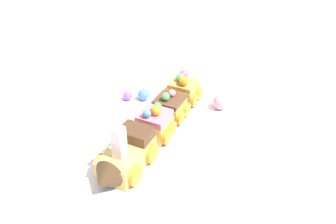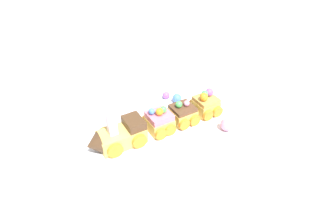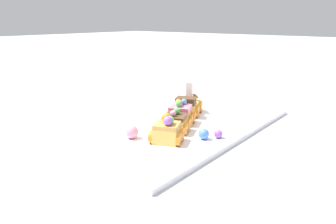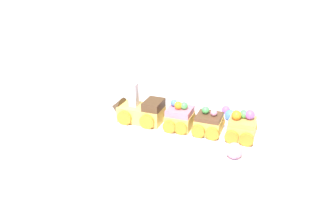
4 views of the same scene
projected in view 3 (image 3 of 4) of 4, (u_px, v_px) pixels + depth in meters
name	position (u px, v px, depth m)	size (l,w,h in m)	color
ground_plane	(176.00, 127.00, 0.88)	(10.00, 10.00, 0.00)	#B2B2B7
display_board	(176.00, 125.00, 0.88)	(0.62, 0.37, 0.01)	white
cake_train_locomotive	(189.00, 105.00, 0.96)	(0.14, 0.11, 0.09)	#E0BC56
cake_car_strawberry	(181.00, 114.00, 0.86)	(0.08, 0.09, 0.07)	#E0BC56
cake_car_chocolate	(175.00, 123.00, 0.80)	(0.08, 0.09, 0.06)	#E0BC56
cake_car_caramel	(167.00, 131.00, 0.73)	(0.08, 0.09, 0.06)	#E0BC56
gumball_purple	(218.00, 134.00, 0.76)	(0.02, 0.02, 0.02)	#9956C6
gumball_pink	(132.00, 132.00, 0.76)	(0.03, 0.03, 0.03)	pink
gumball_blue	(204.00, 134.00, 0.75)	(0.03, 0.03, 0.03)	#4C84E0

